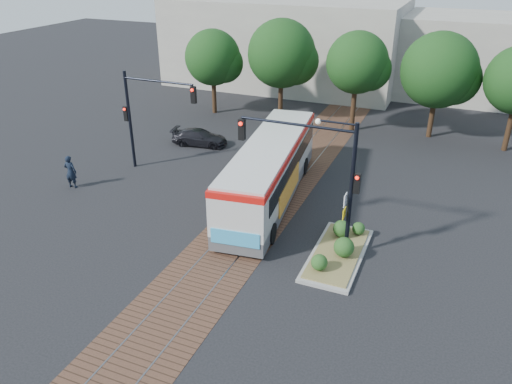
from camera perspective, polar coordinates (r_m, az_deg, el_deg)
ground at (r=24.85m, az=-0.92°, el=-3.78°), size 120.00×120.00×0.00m
trackbed at (r=28.12m, az=2.34°, el=0.01°), size 3.60×40.00×0.02m
tree_row at (r=37.63m, az=11.17°, el=14.19°), size 26.40×5.60×7.67m
warehouses at (r=50.03m, az=12.27°, el=15.82°), size 40.00×13.00×8.00m
city_bus at (r=26.63m, az=1.61°, el=2.76°), size 4.06×12.40×3.26m
traffic_island at (r=22.68m, az=9.45°, el=-6.42°), size 2.20×5.20×1.13m
signal_pole_main at (r=21.16m, az=7.75°, el=2.96°), size 5.49×0.46×6.00m
signal_pole_left at (r=30.40m, az=-12.65°, el=9.27°), size 4.99×0.34×6.00m
officer at (r=30.16m, az=-20.44°, el=2.19°), size 0.77×0.56×1.94m
parked_car at (r=34.93m, az=-6.48°, el=6.24°), size 4.02×2.12×1.11m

